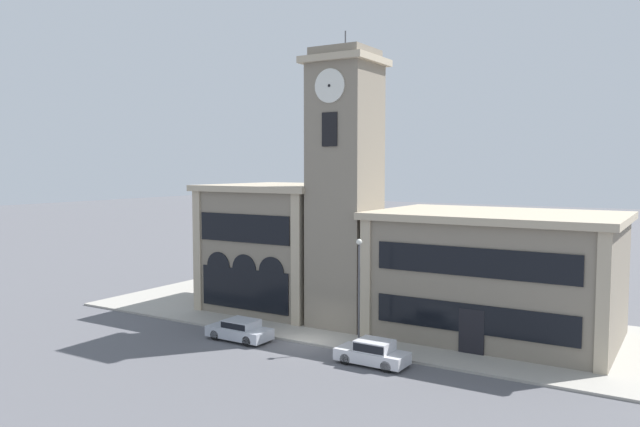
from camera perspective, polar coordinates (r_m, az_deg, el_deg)
The scene contains 8 objects.
ground_plane at distance 39.60m, azimuth -1.48°, elevation -11.87°, with size 300.00×300.00×0.00m, color #56565B.
sidewalk_kerb at distance 45.86m, azimuth 3.73°, elevation -9.53°, with size 41.85×15.06×0.15m.
clock_tower at distance 42.49m, azimuth 2.29°, elevation 2.24°, with size 4.74×4.74×20.09m.
town_hall_left_wing at distance 49.11m, azimuth -3.36°, elevation -2.93°, with size 10.36×10.62×9.65m.
town_hall_right_wing at distance 42.05m, azimuth 15.84°, elevation -5.36°, with size 15.30×10.62×8.12m.
parked_car_near at distance 40.58m, azimuth -7.33°, elevation -10.47°, with size 4.24×1.92×1.34m.
parked_car_mid at distance 35.62m, azimuth 4.87°, elevation -12.51°, with size 4.09×1.80×1.41m.
street_lamp at distance 37.53m, azimuth 3.59°, elevation -5.89°, with size 0.36×0.36×6.58m.
Camera 1 is at (20.74, -31.89, 11.00)m, focal length 35.00 mm.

